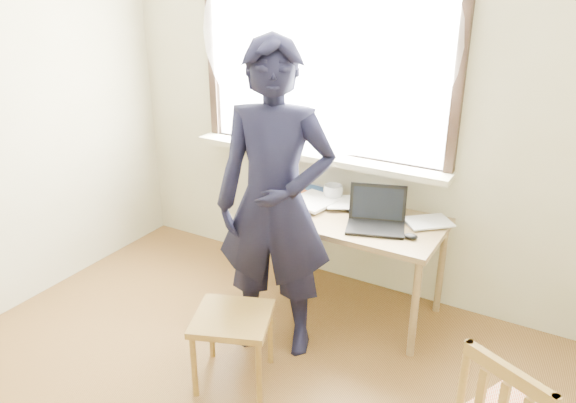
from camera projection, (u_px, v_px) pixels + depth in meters
The scene contains 12 objects.
room_shell at pixel (153, 106), 2.09m from camera, with size 3.52×4.02×2.61m.
desk at pixel (344, 226), 3.56m from camera, with size 1.24×0.62×0.66m.
laptop at pixel (376, 217), 3.38m from camera, with size 0.41×0.37×0.23m.
mug_white at pixel (333, 192), 3.75m from camera, with size 0.13×0.13×0.10m, color white.
mug_dark at pixel (255, 203), 3.61m from camera, with size 0.10×0.10×0.09m, color black.
mouse at pixel (411, 236), 3.23m from camera, with size 0.08×0.06×0.03m, color black.
desk_clutter at pixel (313, 197), 3.77m from camera, with size 0.85×0.49×0.04m.
book_a at pixel (305, 190), 3.90m from camera, with size 0.18×0.24×0.02m, color white.
book_b at pixel (421, 216), 3.50m from camera, with size 0.20×0.27×0.02m, color white.
picture_frame at pixel (278, 187), 3.84m from camera, with size 0.13×0.08×0.11m.
work_chair at pixel (233, 326), 2.99m from camera, with size 0.51×0.50×0.41m.
person at pixel (275, 204), 3.09m from camera, with size 0.66×0.43×1.82m, color black.
Camera 1 is at (1.45, -1.33, 2.12)m, focal length 35.00 mm.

